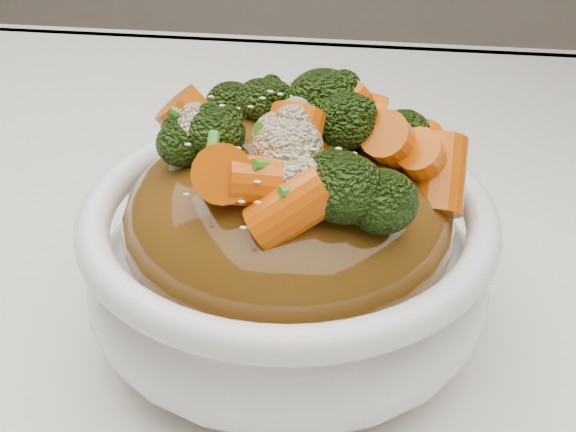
# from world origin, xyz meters

# --- Properties ---
(tablecloth) EXTENTS (1.20, 0.80, 0.04)m
(tablecloth) POSITION_xyz_m (0.00, 0.00, 0.73)
(tablecloth) COLOR white
(tablecloth) RESTS_ON dining_table
(bowl) EXTENTS (0.27, 0.27, 0.08)m
(bowl) POSITION_xyz_m (0.06, -0.03, 0.79)
(bowl) COLOR white
(bowl) RESTS_ON tablecloth
(sauce_base) EXTENTS (0.22, 0.22, 0.09)m
(sauce_base) POSITION_xyz_m (0.06, -0.03, 0.82)
(sauce_base) COLOR #57340E
(sauce_base) RESTS_ON bowl
(carrots) EXTENTS (0.22, 0.22, 0.05)m
(carrots) POSITION_xyz_m (0.06, -0.03, 0.88)
(carrots) COLOR #CF5506
(carrots) RESTS_ON sauce_base
(broccoli) EXTENTS (0.22, 0.22, 0.04)m
(broccoli) POSITION_xyz_m (0.06, -0.03, 0.88)
(broccoli) COLOR black
(broccoli) RESTS_ON sauce_base
(cauliflower) EXTENTS (0.22, 0.22, 0.03)m
(cauliflower) POSITION_xyz_m (0.06, -0.03, 0.88)
(cauliflower) COLOR #CDB68C
(cauliflower) RESTS_ON sauce_base
(scallions) EXTENTS (0.16, 0.16, 0.02)m
(scallions) POSITION_xyz_m (0.06, -0.03, 0.88)
(scallions) COLOR #33751B
(scallions) RESTS_ON sauce_base
(sesame_seeds) EXTENTS (0.19, 0.19, 0.01)m
(sesame_seeds) POSITION_xyz_m (0.06, -0.03, 0.88)
(sesame_seeds) COLOR beige
(sesame_seeds) RESTS_ON sauce_base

